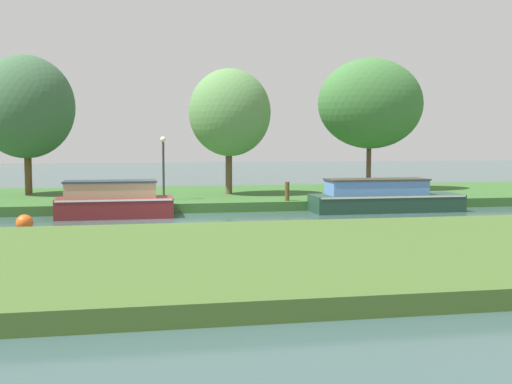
{
  "coord_description": "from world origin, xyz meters",
  "views": [
    {
      "loc": [
        -1.57,
        -23.98,
        3.02
      ],
      "look_at": [
        3.2,
        1.2,
        0.9
      ],
      "focal_mm": 44.85,
      "sensor_mm": 36.0,
      "label": 1
    }
  ],
  "objects_px": {
    "willow_tree_centre": "(230,113)",
    "lamp_post": "(163,160)",
    "willow_tree_left": "(25,107)",
    "willow_tree_right": "(371,104)",
    "channel_buoy": "(25,223)",
    "forest_narrowboat": "(383,198)",
    "mooring_post_far": "(128,195)",
    "mooring_post_near": "(287,191)",
    "maroon_barge": "(114,201)"
  },
  "relations": [
    {
      "from": "willow_tree_centre",
      "to": "mooring_post_near",
      "type": "distance_m",
      "value": 5.21
    },
    {
      "from": "willow_tree_right",
      "to": "lamp_post",
      "type": "bearing_deg",
      "value": -161.67
    },
    {
      "from": "mooring_post_near",
      "to": "mooring_post_far",
      "type": "height_order",
      "value": "mooring_post_near"
    },
    {
      "from": "maroon_barge",
      "to": "channel_buoy",
      "type": "height_order",
      "value": "maroon_barge"
    },
    {
      "from": "mooring_post_near",
      "to": "willow_tree_centre",
      "type": "bearing_deg",
      "value": 120.24
    },
    {
      "from": "maroon_barge",
      "to": "mooring_post_near",
      "type": "bearing_deg",
      "value": 10.07
    },
    {
      "from": "willow_tree_centre",
      "to": "lamp_post",
      "type": "height_order",
      "value": "willow_tree_centre"
    },
    {
      "from": "mooring_post_near",
      "to": "channel_buoy",
      "type": "relative_size",
      "value": 1.46
    },
    {
      "from": "willow_tree_left",
      "to": "channel_buoy",
      "type": "xyz_separation_m",
      "value": [
        1.38,
        -9.57,
        -4.25
      ]
    },
    {
      "from": "maroon_barge",
      "to": "willow_tree_right",
      "type": "xyz_separation_m",
      "value": [
        12.8,
        6.22,
        4.21
      ]
    },
    {
      "from": "lamp_post",
      "to": "mooring_post_near",
      "type": "distance_m",
      "value": 5.51
    },
    {
      "from": "channel_buoy",
      "to": "willow_tree_centre",
      "type": "bearing_deg",
      "value": 44.57
    },
    {
      "from": "maroon_barge",
      "to": "mooring_post_near",
      "type": "height_order",
      "value": "maroon_barge"
    },
    {
      "from": "willow_tree_centre",
      "to": "channel_buoy",
      "type": "distance_m",
      "value": 11.94
    },
    {
      "from": "forest_narrowboat",
      "to": "mooring_post_near",
      "type": "bearing_deg",
      "value": 161.53
    },
    {
      "from": "channel_buoy",
      "to": "maroon_barge",
      "type": "bearing_deg",
      "value": 49.52
    },
    {
      "from": "lamp_post",
      "to": "channel_buoy",
      "type": "xyz_separation_m",
      "value": [
        -4.81,
        -5.9,
        -1.86
      ]
    },
    {
      "from": "willow_tree_left",
      "to": "forest_narrowboat",
      "type": "bearing_deg",
      "value": -22.59
    },
    {
      "from": "maroon_barge",
      "to": "mooring_post_near",
      "type": "xyz_separation_m",
      "value": [
        7.21,
        1.28,
        0.17
      ]
    },
    {
      "from": "forest_narrowboat",
      "to": "willow_tree_right",
      "type": "height_order",
      "value": "willow_tree_right"
    },
    {
      "from": "channel_buoy",
      "to": "willow_tree_right",
      "type": "bearing_deg",
      "value": 31.29
    },
    {
      "from": "forest_narrowboat",
      "to": "mooring_post_near",
      "type": "height_order",
      "value": "forest_narrowboat"
    },
    {
      "from": "maroon_barge",
      "to": "mooring_post_far",
      "type": "relative_size",
      "value": 6.48
    },
    {
      "from": "willow_tree_centre",
      "to": "channel_buoy",
      "type": "relative_size",
      "value": 10.75
    },
    {
      "from": "mooring_post_near",
      "to": "mooring_post_far",
      "type": "distance_m",
      "value": 6.66
    },
    {
      "from": "mooring_post_far",
      "to": "mooring_post_near",
      "type": "bearing_deg",
      "value": 0.0
    },
    {
      "from": "willow_tree_centre",
      "to": "mooring_post_far",
      "type": "height_order",
      "value": "willow_tree_centre"
    },
    {
      "from": "channel_buoy",
      "to": "willow_tree_left",
      "type": "bearing_deg",
      "value": 98.22
    },
    {
      "from": "willow_tree_centre",
      "to": "lamp_post",
      "type": "relative_size",
      "value": 2.16
    },
    {
      "from": "willow_tree_left",
      "to": "mooring_post_far",
      "type": "xyz_separation_m",
      "value": [
        4.71,
        -5.04,
        -3.78
      ]
    },
    {
      "from": "willow_tree_left",
      "to": "mooring_post_far",
      "type": "height_order",
      "value": "willow_tree_left"
    },
    {
      "from": "forest_narrowboat",
      "to": "willow_tree_centre",
      "type": "xyz_separation_m",
      "value": [
        -5.8,
        4.65,
        3.68
      ]
    },
    {
      "from": "forest_narrowboat",
      "to": "mooring_post_near",
      "type": "relative_size",
      "value": 7.89
    },
    {
      "from": "willow_tree_right",
      "to": "channel_buoy",
      "type": "relative_size",
      "value": 12.29
    },
    {
      "from": "forest_narrowboat",
      "to": "lamp_post",
      "type": "bearing_deg",
      "value": 163.6
    },
    {
      "from": "willow_tree_centre",
      "to": "lamp_post",
      "type": "xyz_separation_m",
      "value": [
        -3.21,
        -2.0,
        -2.12
      ]
    },
    {
      "from": "mooring_post_far",
      "to": "channel_buoy",
      "type": "height_order",
      "value": "mooring_post_far"
    },
    {
      "from": "willow_tree_centre",
      "to": "channel_buoy",
      "type": "xyz_separation_m",
      "value": [
        -8.02,
        -7.9,
        -3.99
      ]
    },
    {
      "from": "willow_tree_left",
      "to": "willow_tree_right",
      "type": "bearing_deg",
      "value": -0.36
    },
    {
      "from": "mooring_post_near",
      "to": "channel_buoy",
      "type": "height_order",
      "value": "mooring_post_near"
    },
    {
      "from": "forest_narrowboat",
      "to": "lamp_post",
      "type": "relative_size",
      "value": 2.32
    },
    {
      "from": "willow_tree_centre",
      "to": "willow_tree_right",
      "type": "relative_size",
      "value": 0.88
    },
    {
      "from": "forest_narrowboat",
      "to": "willow_tree_left",
      "type": "height_order",
      "value": "willow_tree_left"
    },
    {
      "from": "mooring_post_near",
      "to": "forest_narrowboat",
      "type": "bearing_deg",
      "value": -18.47
    },
    {
      "from": "willow_tree_centre",
      "to": "mooring_post_far",
      "type": "xyz_separation_m",
      "value": [
        -4.7,
        -3.37,
        -3.52
      ]
    },
    {
      "from": "maroon_barge",
      "to": "willow_tree_centre",
      "type": "distance_m",
      "value": 7.89
    },
    {
      "from": "maroon_barge",
      "to": "lamp_post",
      "type": "xyz_separation_m",
      "value": [
        2.04,
        2.65,
        1.5
      ]
    },
    {
      "from": "forest_narrowboat",
      "to": "willow_tree_left",
      "type": "distance_m",
      "value": 16.93
    },
    {
      "from": "willow_tree_right",
      "to": "channel_buoy",
      "type": "distance_m",
      "value": 18.79
    },
    {
      "from": "maroon_barge",
      "to": "willow_tree_left",
      "type": "distance_m",
      "value": 8.51
    }
  ]
}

